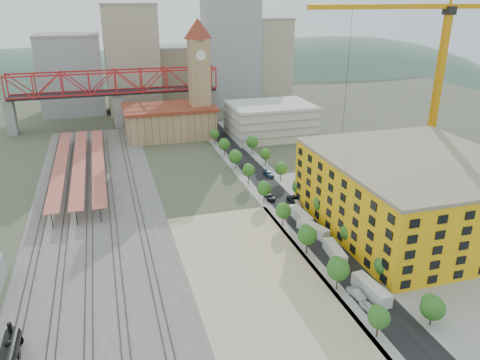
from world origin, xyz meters
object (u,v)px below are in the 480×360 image
object	(u,v)px
site_trailer_a	(371,290)
site_trailer_b	(335,252)
car_0	(369,308)
tower_crane	(430,60)
site_trailer_d	(301,216)
clock_tower	(199,67)
construction_building	(415,193)
site_trailer_c	(313,229)

from	to	relation	value
site_trailer_a	site_trailer_b	xyz separation A→B (m)	(0.00, 15.54, -0.08)
car_0	tower_crane	bearing A→B (deg)	41.45
site_trailer_d	car_0	bearing A→B (deg)	-96.17
clock_tower	site_trailer_a	world-z (taller)	clock_tower
clock_tower	construction_building	world-z (taller)	clock_tower
construction_building	tower_crane	distance (m)	44.48
tower_crane	site_trailer_d	world-z (taller)	tower_crane
construction_building	site_trailer_c	world-z (taller)	construction_building
construction_building	site_trailer_c	xyz separation A→B (m)	(-26.00, 3.35, -8.11)
clock_tower	site_trailer_b	bearing A→B (deg)	-85.78
clock_tower	construction_building	size ratio (longest dim) A/B	1.03
tower_crane	site_trailer_c	world-z (taller)	tower_crane
site_trailer_c	car_0	size ratio (longest dim) A/B	2.23
site_trailer_b	car_0	size ratio (longest dim) A/B	2.21
site_trailer_b	site_trailer_d	distance (m)	19.52
site_trailer_a	car_0	bearing A→B (deg)	-130.98
tower_crane	site_trailer_a	xyz separation A→B (m)	(-46.16, -50.97, -37.03)
construction_building	car_0	bearing A→B (deg)	-135.85
tower_crane	site_trailer_c	distance (m)	63.78
site_trailer_b	site_trailer_a	bearing A→B (deg)	-83.90
site_trailer_a	clock_tower	bearing A→B (deg)	88.04
site_trailer_b	car_0	bearing A→B (deg)	-92.53
tower_crane	site_trailer_c	size ratio (longest dim) A/B	6.54
site_trailer_a	car_0	world-z (taller)	site_trailer_a
car_0	clock_tower	bearing A→B (deg)	85.37
tower_crane	site_trailer_d	bearing A→B (deg)	-160.98
site_trailer_b	tower_crane	bearing A→B (deg)	43.61
tower_crane	site_trailer_b	size ratio (longest dim) A/B	6.58
site_trailer_c	site_trailer_b	bearing A→B (deg)	-109.06
clock_tower	tower_crane	xyz separation A→B (m)	(54.16, -72.94, 9.70)
site_trailer_c	site_trailer_d	bearing A→B (deg)	70.94
site_trailer_b	site_trailer_c	distance (m)	11.74
construction_building	site_trailer_c	bearing A→B (deg)	172.65
clock_tower	car_0	xyz separation A→B (m)	(5.00, -128.15, -27.97)
clock_tower	site_trailer_d	world-z (taller)	clock_tower
site_trailer_b	site_trailer_d	bearing A→B (deg)	96.10
tower_crane	site_trailer_b	distance (m)	69.02
site_trailer_a	site_trailer_d	distance (m)	35.06
tower_crane	site_trailer_d	xyz separation A→B (m)	(-46.16, -15.92, -37.05)
clock_tower	site_trailer_c	bearing A→B (deg)	-85.27
construction_building	site_trailer_a	world-z (taller)	construction_building
clock_tower	construction_building	bearing A→B (deg)	-71.22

